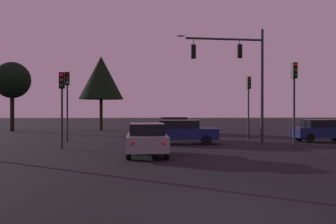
% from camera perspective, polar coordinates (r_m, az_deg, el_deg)
% --- Properties ---
extents(ground_plane, '(168.00, 168.00, 0.00)m').
position_cam_1_polar(ground_plane, '(31.98, -1.02, -3.62)').
color(ground_plane, black).
rests_on(ground_plane, ground).
extents(traffic_signal_mast_arm, '(5.86, 0.62, 7.54)m').
position_cam_1_polar(traffic_signal_mast_arm, '(24.86, 11.07, 6.98)').
color(traffic_signal_mast_arm, '#232326').
rests_on(traffic_signal_mast_arm, ground).
extents(traffic_light_corner_left, '(0.36, 0.38, 4.63)m').
position_cam_1_polar(traffic_light_corner_left, '(27.64, 12.40, 2.57)').
color(traffic_light_corner_left, '#232326').
rests_on(traffic_light_corner_left, ground).
extents(traffic_light_corner_right, '(0.34, 0.38, 4.76)m').
position_cam_1_polar(traffic_light_corner_right, '(25.92, -15.37, 2.92)').
color(traffic_light_corner_right, '#232326').
rests_on(traffic_light_corner_right, ground).
extents(traffic_light_median, '(0.31, 0.36, 4.24)m').
position_cam_1_polar(traffic_light_median, '(21.14, -16.15, 2.62)').
color(traffic_light_median, '#232326').
rests_on(traffic_light_median, ground).
extents(traffic_light_far_side, '(0.35, 0.38, 4.85)m').
position_cam_1_polar(traffic_light_far_side, '(22.03, 19.02, 3.56)').
color(traffic_light_far_side, '#232326').
rests_on(traffic_light_far_side, ground).
extents(car_nearside_lane, '(1.84, 4.25, 1.52)m').
position_cam_1_polar(car_nearside_lane, '(17.19, -3.30, -4.19)').
color(car_nearside_lane, gray).
rests_on(car_nearside_lane, ground).
extents(car_crossing_left, '(4.81, 2.28, 1.52)m').
position_cam_1_polar(car_crossing_left, '(23.55, 2.06, -3.01)').
color(car_crossing_left, '#0F1947').
rests_on(car_crossing_left, ground).
extents(car_crossing_right, '(4.08, 1.81, 1.52)m').
position_cam_1_polar(car_crossing_right, '(26.98, 22.83, -2.63)').
color(car_crossing_right, '#0F1947').
rests_on(car_crossing_right, ground).
extents(car_far_lane, '(4.59, 2.30, 1.52)m').
position_cam_1_polar(car_far_lane, '(35.17, 0.68, -1.98)').
color(car_far_lane, '#4C0F0F').
rests_on(car_far_lane, ground).
extents(tree_behind_sign, '(4.84, 4.84, 8.06)m').
position_cam_1_polar(tree_behind_sign, '(40.66, -10.35, 5.24)').
color(tree_behind_sign, black).
rests_on(tree_behind_sign, ground).
extents(tree_center_horizon, '(3.76, 3.76, 7.19)m').
position_cam_1_polar(tree_center_horizon, '(41.39, -23.04, 4.52)').
color(tree_center_horizon, black).
rests_on(tree_center_horizon, ground).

